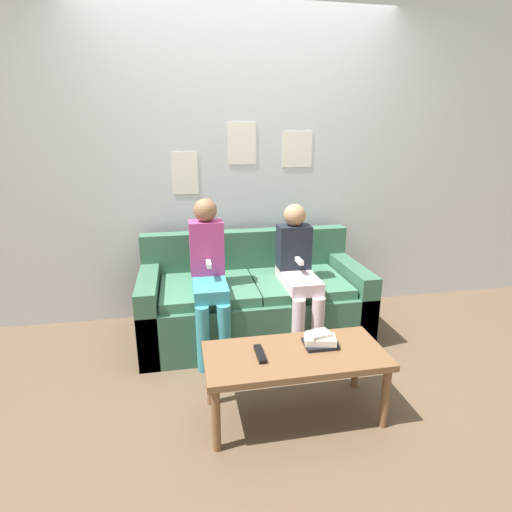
% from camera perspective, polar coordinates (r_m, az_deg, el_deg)
% --- Properties ---
extents(ground_plane, '(10.00, 10.00, 0.00)m').
position_cam_1_polar(ground_plane, '(2.83, 1.52, -15.60)').
color(ground_plane, brown).
extents(wall_back, '(8.00, 0.07, 2.60)m').
position_cam_1_polar(wall_back, '(3.39, -2.07, 13.16)').
color(wall_back, silver).
rests_on(wall_back, ground_plane).
extents(couch, '(1.70, 0.81, 0.77)m').
position_cam_1_polar(couch, '(3.16, -0.46, -6.49)').
color(couch, '#38664C').
rests_on(couch, ground_plane).
extents(coffee_table, '(0.98, 0.45, 0.39)m').
position_cam_1_polar(coffee_table, '(2.26, 5.58, -14.64)').
color(coffee_table, brown).
rests_on(coffee_table, ground_plane).
extents(person_left, '(0.24, 0.55, 1.10)m').
position_cam_1_polar(person_left, '(2.82, -6.79, -2.12)').
color(person_left, teal).
rests_on(person_left, ground_plane).
extents(person_right, '(0.24, 0.55, 1.04)m').
position_cam_1_polar(person_right, '(2.94, 6.03, -1.89)').
color(person_right, silver).
rests_on(person_right, ground_plane).
extents(tv_remote, '(0.04, 0.17, 0.02)m').
position_cam_1_polar(tv_remote, '(2.19, 0.58, -13.81)').
color(tv_remote, black).
rests_on(tv_remote, coffee_table).
extents(book_stack, '(0.19, 0.15, 0.08)m').
position_cam_1_polar(book_stack, '(2.30, 9.12, -11.80)').
color(book_stack, black).
rests_on(book_stack, coffee_table).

